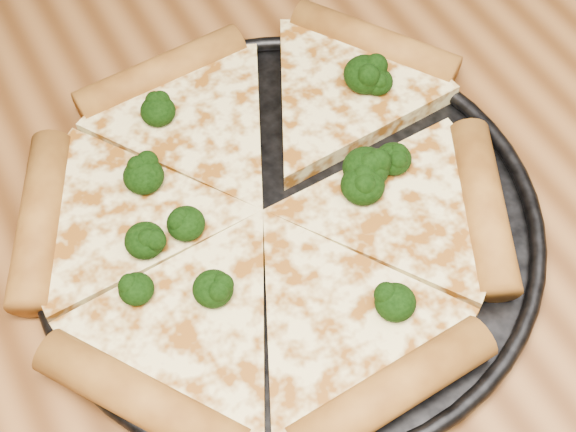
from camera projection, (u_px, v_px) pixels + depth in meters
dining_table at (207, 378)px, 0.61m from camera, size 1.20×0.90×0.75m
pizza_pan at (288, 223)px, 0.57m from camera, size 0.34×0.34×0.02m
pizza at (267, 207)px, 0.56m from camera, size 0.37×0.33×0.03m
broccoli_florets at (287, 177)px, 0.56m from camera, size 0.24×0.23×0.02m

